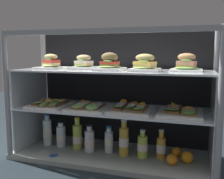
% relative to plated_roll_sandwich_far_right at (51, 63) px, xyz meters
% --- Properties ---
extents(ground_plane, '(6.00, 6.00, 0.02)m').
position_rel_plated_roll_sandwich_far_right_xyz_m(ground_plane, '(0.48, -0.00, -0.69)').
color(ground_plane, '#1C252B').
rests_on(ground_plane, ground).
extents(case_base_deck, '(1.42, 0.52, 0.03)m').
position_rel_plated_roll_sandwich_far_right_xyz_m(case_base_deck, '(0.48, -0.00, -0.66)').
color(case_base_deck, '#9DA59E').
rests_on(case_base_deck, ground).
extents(case_frame, '(1.42, 0.52, 0.90)m').
position_rel_plated_roll_sandwich_far_right_xyz_m(case_frame, '(0.48, 0.13, -0.18)').
color(case_frame, gray).
rests_on(case_frame, ground).
extents(riser_lower_tier, '(1.34, 0.44, 0.32)m').
position_rel_plated_roll_sandwich_far_right_xyz_m(riser_lower_tier, '(0.48, -0.00, -0.48)').
color(riser_lower_tier, silver).
rests_on(riser_lower_tier, case_base_deck).
extents(shelf_lower_glass, '(1.36, 0.46, 0.01)m').
position_rel_plated_roll_sandwich_far_right_xyz_m(shelf_lower_glass, '(0.48, -0.00, -0.32)').
color(shelf_lower_glass, silver).
rests_on(shelf_lower_glass, riser_lower_tier).
extents(riser_upper_tier, '(1.34, 0.44, 0.26)m').
position_rel_plated_roll_sandwich_far_right_xyz_m(riser_upper_tier, '(0.48, -0.00, -0.18)').
color(riser_upper_tier, silver).
rests_on(riser_upper_tier, shelf_lower_glass).
extents(shelf_upper_glass, '(1.36, 0.46, 0.01)m').
position_rel_plated_roll_sandwich_far_right_xyz_m(shelf_upper_glass, '(0.48, -0.00, -0.05)').
color(shelf_upper_glass, silver).
rests_on(shelf_upper_glass, riser_upper_tier).
extents(plated_roll_sandwich_far_right, '(0.20, 0.20, 0.11)m').
position_rel_plated_roll_sandwich_far_right_xyz_m(plated_roll_sandwich_far_right, '(0.00, 0.00, 0.00)').
color(plated_roll_sandwich_far_right, white).
rests_on(plated_roll_sandwich_far_right, shelf_upper_glass).
extents(plated_roll_sandwich_mid_right, '(0.19, 0.19, 0.10)m').
position_rel_plated_roll_sandwich_far_right_xyz_m(plated_roll_sandwich_mid_right, '(0.24, 0.05, -0.00)').
color(plated_roll_sandwich_mid_right, white).
rests_on(plated_roll_sandwich_mid_right, shelf_upper_glass).
extents(plated_roll_sandwich_right_of_center, '(0.19, 0.19, 0.12)m').
position_rel_plated_roll_sandwich_far_right_xyz_m(plated_roll_sandwich_right_of_center, '(0.47, -0.03, 0.00)').
color(plated_roll_sandwich_right_of_center, white).
rests_on(plated_roll_sandwich_right_of_center, shelf_upper_glass).
extents(plated_roll_sandwich_far_left, '(0.19, 0.19, 0.11)m').
position_rel_plated_roll_sandwich_far_right_xyz_m(plated_roll_sandwich_far_left, '(0.71, -0.04, 0.00)').
color(plated_roll_sandwich_far_left, white).
rests_on(plated_roll_sandwich_far_left, shelf_upper_glass).
extents(plated_roll_sandwich_left_of_center, '(0.21, 0.21, 0.12)m').
position_rel_plated_roll_sandwich_far_right_xyz_m(plated_roll_sandwich_left_of_center, '(0.97, 0.05, -0.00)').
color(plated_roll_sandwich_left_of_center, white).
rests_on(plated_roll_sandwich_left_of_center, shelf_upper_glass).
extents(open_sandwich_tray_far_left, '(0.28, 0.31, 0.06)m').
position_rel_plated_roll_sandwich_far_right_xyz_m(open_sandwich_tray_far_left, '(0.02, -0.05, -0.29)').
color(open_sandwich_tray_far_left, white).
rests_on(open_sandwich_tray_far_left, shelf_lower_glass).
extents(open_sandwich_tray_center, '(0.28, 0.31, 0.06)m').
position_rel_plated_roll_sandwich_far_right_xyz_m(open_sandwich_tray_center, '(0.32, -0.05, -0.30)').
color(open_sandwich_tray_center, white).
rests_on(open_sandwich_tray_center, shelf_lower_glass).
extents(open_sandwich_tray_left_of_center, '(0.28, 0.31, 0.06)m').
position_rel_plated_roll_sandwich_far_right_xyz_m(open_sandwich_tray_left_of_center, '(0.62, -0.02, -0.29)').
color(open_sandwich_tray_left_of_center, white).
rests_on(open_sandwich_tray_left_of_center, shelf_lower_glass).
extents(open_sandwich_tray_far_right, '(0.28, 0.31, 0.06)m').
position_rel_plated_roll_sandwich_far_right_xyz_m(open_sandwich_tray_far_right, '(0.95, -0.02, -0.30)').
color(open_sandwich_tray_far_right, white).
rests_on(open_sandwich_tray_far_right, shelf_lower_glass).
extents(juice_bottle_back_center, '(0.07, 0.07, 0.24)m').
position_rel_plated_roll_sandwich_far_right_xyz_m(juice_bottle_back_center, '(-0.06, 0.01, -0.54)').
color(juice_bottle_back_center, white).
rests_on(juice_bottle_back_center, case_base_deck).
extents(juice_bottle_front_left_end, '(0.07, 0.07, 0.20)m').
position_rel_plated_roll_sandwich_far_right_xyz_m(juice_bottle_front_left_end, '(0.06, 0.01, -0.56)').
color(juice_bottle_front_left_end, white).
rests_on(juice_bottle_front_left_end, case_base_deck).
extents(juice_bottle_near_post, '(0.07, 0.07, 0.24)m').
position_rel_plated_roll_sandwich_far_right_xyz_m(juice_bottle_near_post, '(0.20, 0.01, -0.55)').
color(juice_bottle_near_post, '#BCCC4B').
rests_on(juice_bottle_near_post, case_base_deck).
extents(juice_bottle_tucked_behind, '(0.07, 0.07, 0.20)m').
position_rel_plated_roll_sandwich_far_right_xyz_m(juice_bottle_tucked_behind, '(0.31, -0.02, -0.56)').
color(juice_bottle_tucked_behind, white).
rests_on(juice_bottle_tucked_behind, case_base_deck).
extents(juice_bottle_front_right_end, '(0.06, 0.06, 0.19)m').
position_rel_plated_roll_sandwich_far_right_xyz_m(juice_bottle_front_right_end, '(0.45, 0.01, -0.56)').
color(juice_bottle_front_right_end, silver).
rests_on(juice_bottle_front_right_end, case_base_deck).
extents(juice_bottle_front_second, '(0.07, 0.07, 0.26)m').
position_rel_plated_roll_sandwich_far_right_xyz_m(juice_bottle_front_second, '(0.57, -0.02, -0.53)').
color(juice_bottle_front_second, gold).
rests_on(juice_bottle_front_second, case_base_deck).
extents(juice_bottle_front_fourth, '(0.07, 0.07, 0.20)m').
position_rel_plated_roll_sandwich_far_right_xyz_m(juice_bottle_front_fourth, '(0.70, -0.02, -0.56)').
color(juice_bottle_front_fourth, '#BDD249').
rests_on(juice_bottle_front_fourth, case_base_deck).
extents(juice_bottle_back_left, '(0.06, 0.06, 0.20)m').
position_rel_plated_roll_sandwich_far_right_xyz_m(juice_bottle_back_left, '(0.83, 0.01, -0.56)').
color(juice_bottle_back_left, gold).
rests_on(juice_bottle_back_left, case_base_deck).
extents(orange_fruit_beside_bottles, '(0.08, 0.08, 0.08)m').
position_rel_plated_roll_sandwich_far_right_xyz_m(orange_fruit_beside_bottles, '(1.00, -0.02, -0.60)').
color(orange_fruit_beside_bottles, orange).
rests_on(orange_fruit_beside_bottles, case_base_deck).
extents(orange_fruit_near_left_post, '(0.07, 0.07, 0.07)m').
position_rel_plated_roll_sandwich_far_right_xyz_m(orange_fruit_near_left_post, '(0.91, -0.08, -0.61)').
color(orange_fruit_near_left_post, orange).
rests_on(orange_fruit_near_left_post, case_base_deck).
extents(orange_fruit_rolled_forward, '(0.07, 0.07, 0.07)m').
position_rel_plated_roll_sandwich_far_right_xyz_m(orange_fruit_rolled_forward, '(0.93, 0.06, -0.61)').
color(orange_fruit_rolled_forward, orange).
rests_on(orange_fruit_rolled_forward, case_base_deck).
extents(kitchen_scissors, '(0.18, 0.15, 0.01)m').
position_rel_plated_roll_sandwich_far_right_xyz_m(kitchen_scissors, '(0.08, -0.17, -0.64)').
color(kitchen_scissors, silver).
rests_on(kitchen_scissors, case_base_deck).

